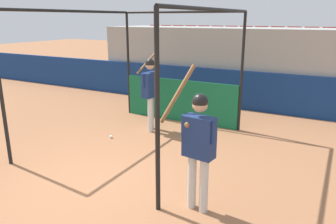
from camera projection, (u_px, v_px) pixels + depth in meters
ground_plane at (94, 182)px, 5.74m from camera, size 60.00×60.00×0.00m
outfield_wall at (215, 87)px, 10.57m from camera, size 24.00×0.12×1.21m
bleacher_section at (229, 63)px, 11.46m from camera, size 8.70×2.40×2.49m
batting_cage at (165, 80)px, 8.07m from camera, size 3.43×4.17×2.95m
player_batter at (150, 87)px, 8.11m from camera, size 0.50×0.93×1.94m
player_waiting at (198, 141)px, 4.63m from camera, size 0.83×0.53×2.13m
baseball at (111, 137)px, 7.82m from camera, size 0.07×0.07×0.07m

